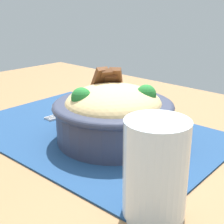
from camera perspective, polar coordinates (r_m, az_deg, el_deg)
table at (r=0.62m, az=-3.49°, el=-10.75°), size 1.22×0.81×0.78m
placemat at (r=0.58m, az=-3.43°, el=-3.44°), size 0.47×0.33×0.00m
bowl at (r=0.53m, az=0.00°, el=-0.24°), size 0.21×0.21×0.12m
fork at (r=0.67m, az=-7.66°, el=-0.12°), size 0.02×0.13×0.00m
drinking_glass at (r=0.35m, az=7.72°, el=-11.13°), size 0.07×0.07×0.11m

